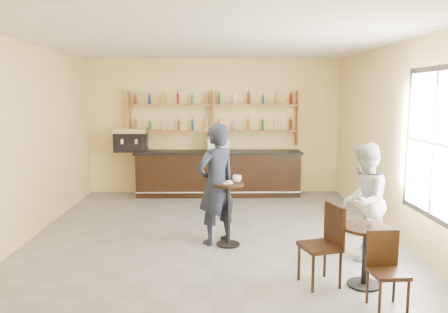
{
  "coord_description": "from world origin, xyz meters",
  "views": [
    {
      "loc": [
        0.05,
        -6.99,
        2.34
      ],
      "look_at": [
        0.2,
        0.8,
        1.25
      ],
      "focal_mm": 35.0,
      "sensor_mm": 36.0,
      "label": 1
    }
  ],
  "objects_px": {
    "espresso_machine": "(131,140)",
    "cafe_table": "(365,256)",
    "patron_second": "(364,201)",
    "pedestal_table": "(228,214)",
    "pastry_case": "(219,145)",
    "bar_counter": "(218,173)",
    "man_main": "(216,184)",
    "chair_west": "(320,246)",
    "chair_south": "(388,272)"
  },
  "relations": [
    {
      "from": "espresso_machine",
      "to": "cafe_table",
      "type": "distance_m",
      "value": 6.38
    },
    {
      "from": "patron_second",
      "to": "pedestal_table",
      "type": "bearing_deg",
      "value": -76.53
    },
    {
      "from": "pastry_case",
      "to": "cafe_table",
      "type": "distance_m",
      "value": 5.4
    },
    {
      "from": "bar_counter",
      "to": "pastry_case",
      "type": "distance_m",
      "value": 0.68
    },
    {
      "from": "bar_counter",
      "to": "pastry_case",
      "type": "xyz_separation_m",
      "value": [
        0.01,
        0.0,
        0.68
      ]
    },
    {
      "from": "pedestal_table",
      "to": "man_main",
      "type": "distance_m",
      "value": 0.51
    },
    {
      "from": "cafe_table",
      "to": "pedestal_table",
      "type": "bearing_deg",
      "value": 137.32
    },
    {
      "from": "cafe_table",
      "to": "patron_second",
      "type": "bearing_deg",
      "value": 73.36
    },
    {
      "from": "pastry_case",
      "to": "chair_west",
      "type": "relative_size",
      "value": 0.52
    },
    {
      "from": "pastry_case",
      "to": "man_main",
      "type": "height_order",
      "value": "man_main"
    },
    {
      "from": "chair_south",
      "to": "espresso_machine",
      "type": "bearing_deg",
      "value": 120.24
    },
    {
      "from": "chair_south",
      "to": "bar_counter",
      "type": "bearing_deg",
      "value": 103.8
    },
    {
      "from": "chair_west",
      "to": "pastry_case",
      "type": "bearing_deg",
      "value": 177.93
    },
    {
      "from": "chair_west",
      "to": "patron_second",
      "type": "height_order",
      "value": "patron_second"
    },
    {
      "from": "chair_west",
      "to": "chair_south",
      "type": "distance_m",
      "value": 0.89
    },
    {
      "from": "cafe_table",
      "to": "chair_south",
      "type": "relative_size",
      "value": 0.89
    },
    {
      "from": "chair_west",
      "to": "man_main",
      "type": "bearing_deg",
      "value": -156.84
    },
    {
      "from": "man_main",
      "to": "cafe_table",
      "type": "distance_m",
      "value": 2.51
    },
    {
      "from": "bar_counter",
      "to": "espresso_machine",
      "type": "relative_size",
      "value": 5.15
    },
    {
      "from": "cafe_table",
      "to": "patron_second",
      "type": "xyz_separation_m",
      "value": [
        0.29,
        0.95,
        0.46
      ]
    },
    {
      "from": "pastry_case",
      "to": "pedestal_table",
      "type": "relative_size",
      "value": 0.52
    },
    {
      "from": "bar_counter",
      "to": "patron_second",
      "type": "bearing_deg",
      "value": -63.18
    },
    {
      "from": "chair_south",
      "to": "cafe_table",
      "type": "bearing_deg",
      "value": 90.61
    },
    {
      "from": "espresso_machine",
      "to": "man_main",
      "type": "xyz_separation_m",
      "value": [
        1.98,
        -3.4,
        -0.36
      ]
    },
    {
      "from": "espresso_machine",
      "to": "cafe_table",
      "type": "height_order",
      "value": "espresso_machine"
    },
    {
      "from": "espresso_machine",
      "to": "pastry_case",
      "type": "distance_m",
      "value": 2.04
    },
    {
      "from": "espresso_machine",
      "to": "bar_counter",
      "type": "bearing_deg",
      "value": -2.93
    },
    {
      "from": "espresso_machine",
      "to": "patron_second",
      "type": "distance_m",
      "value": 5.8
    },
    {
      "from": "chair_west",
      "to": "espresso_machine",
      "type": "bearing_deg",
      "value": -162.66
    },
    {
      "from": "pedestal_table",
      "to": "chair_south",
      "type": "xyz_separation_m",
      "value": [
        1.69,
        -2.11,
        -0.07
      ]
    },
    {
      "from": "chair_west",
      "to": "patron_second",
      "type": "xyz_separation_m",
      "value": [
        0.84,
        0.9,
        0.34
      ]
    },
    {
      "from": "pastry_case",
      "to": "chair_south",
      "type": "bearing_deg",
      "value": -63.22
    },
    {
      "from": "espresso_machine",
      "to": "pedestal_table",
      "type": "relative_size",
      "value": 0.76
    },
    {
      "from": "chair_south",
      "to": "man_main",
      "type": "bearing_deg",
      "value": 125.96
    },
    {
      "from": "pedestal_table",
      "to": "chair_west",
      "type": "distance_m",
      "value": 1.83
    },
    {
      "from": "chair_south",
      "to": "pastry_case",
      "type": "bearing_deg",
      "value": 103.75
    },
    {
      "from": "pedestal_table",
      "to": "bar_counter",
      "type": "bearing_deg",
      "value": 92.17
    },
    {
      "from": "espresso_machine",
      "to": "cafe_table",
      "type": "xyz_separation_m",
      "value": [
        3.81,
        -5.03,
        -0.94
      ]
    },
    {
      "from": "bar_counter",
      "to": "chair_west",
      "type": "bearing_deg",
      "value": -76.18
    },
    {
      "from": "espresso_machine",
      "to": "patron_second",
      "type": "xyz_separation_m",
      "value": [
        4.09,
        -4.08,
        -0.48
      ]
    },
    {
      "from": "bar_counter",
      "to": "cafe_table",
      "type": "relative_size",
      "value": 5.09
    },
    {
      "from": "pastry_case",
      "to": "cafe_table",
      "type": "xyz_separation_m",
      "value": [
        1.77,
        -5.03,
        -0.82
      ]
    },
    {
      "from": "chair_south",
      "to": "patron_second",
      "type": "relative_size",
      "value": 0.51
    },
    {
      "from": "espresso_machine",
      "to": "cafe_table",
      "type": "bearing_deg",
      "value": -55.83
    },
    {
      "from": "pedestal_table",
      "to": "cafe_table",
      "type": "distance_m",
      "value": 2.24
    },
    {
      "from": "pastry_case",
      "to": "patron_second",
      "type": "height_order",
      "value": "patron_second"
    },
    {
      "from": "pedestal_table",
      "to": "cafe_table",
      "type": "height_order",
      "value": "pedestal_table"
    },
    {
      "from": "cafe_table",
      "to": "chair_south",
      "type": "bearing_deg",
      "value": -85.24
    },
    {
      "from": "pastry_case",
      "to": "man_main",
      "type": "distance_m",
      "value": 3.41
    },
    {
      "from": "man_main",
      "to": "chair_west",
      "type": "bearing_deg",
      "value": 91.74
    }
  ]
}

